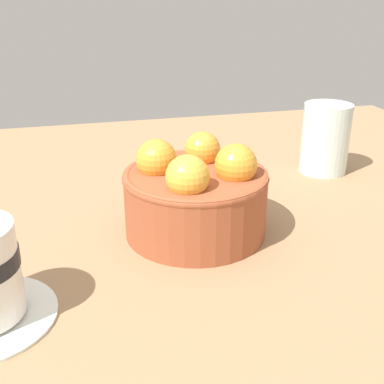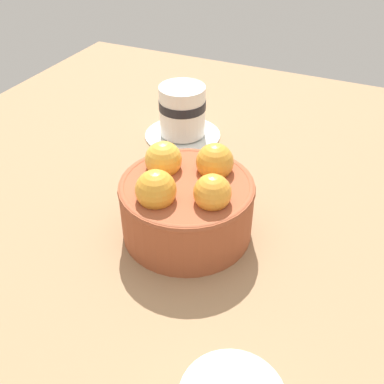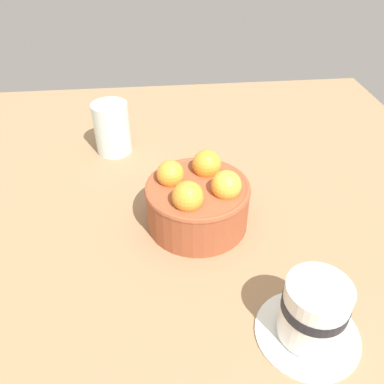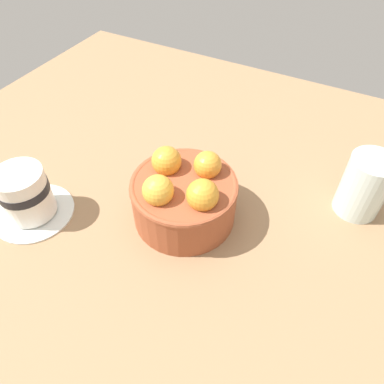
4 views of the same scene
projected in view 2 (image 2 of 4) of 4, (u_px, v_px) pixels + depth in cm
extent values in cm
cube|color=#997551|center=(187.00, 242.00, 57.65)|extent=(111.04, 100.48, 3.71)
cylinder|color=#9E4C2D|center=(187.00, 208.00, 54.40)|extent=(15.71, 15.71, 7.20)
torus|color=#9E4C2D|center=(187.00, 187.00, 52.49)|extent=(15.91, 15.91, 1.00)
sphere|color=orange|center=(156.00, 190.00, 49.29)|extent=(4.54, 4.54, 4.54)
sphere|color=orange|center=(212.00, 193.00, 48.88)|extent=(4.18, 4.18, 4.18)
sphere|color=gold|center=(215.00, 162.00, 53.79)|extent=(4.51, 4.51, 4.51)
sphere|color=gold|center=(163.00, 160.00, 54.20)|extent=(4.45, 4.45, 4.45)
cylinder|color=white|center=(183.00, 134.00, 75.56)|extent=(12.44, 12.44, 0.60)
cylinder|color=white|center=(182.00, 110.00, 72.98)|extent=(7.38, 7.38, 8.04)
cylinder|color=black|center=(182.00, 104.00, 72.36)|extent=(7.54, 7.54, 1.45)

